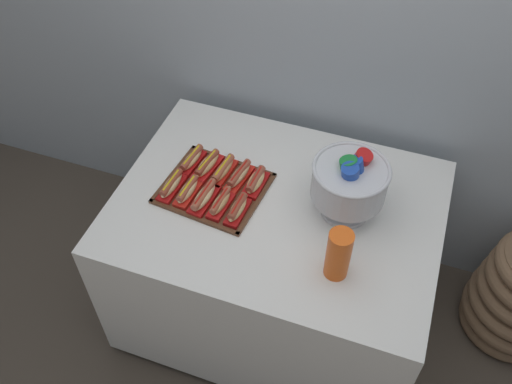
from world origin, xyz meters
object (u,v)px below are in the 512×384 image
(hot_dog_7, at_px, (223,170))
(cup_stack, at_px, (338,254))
(serving_tray, at_px, (214,188))
(hot_dog_3, at_px, (221,203))
(buffet_table, at_px, (275,259))
(hot_dog_9, at_px, (256,182))
(hot_dog_1, at_px, (188,191))
(hot_dog_8, at_px, (239,176))
(hot_dog_5, at_px, (192,160))
(punch_bowl, at_px, (350,181))
(hot_dog_2, at_px, (204,197))
(hot_dog_6, at_px, (207,165))
(hot_dog_4, at_px, (238,209))
(hot_dog_0, at_px, (172,185))

(hot_dog_7, relative_size, cup_stack, 0.83)
(serving_tray, relative_size, hot_dog_3, 2.80)
(buffet_table, relative_size, hot_dog_9, 8.22)
(serving_tray, height_order, hot_dog_1, hot_dog_1)
(hot_dog_3, height_order, hot_dog_9, same)
(serving_tray, bearing_deg, hot_dog_8, 42.04)
(hot_dog_5, xyz_separation_m, punch_bowl, (0.68, -0.03, 0.14))
(hot_dog_2, xyz_separation_m, hot_dog_6, (-0.06, 0.17, -0.00))
(hot_dog_5, xyz_separation_m, hot_dog_7, (0.15, -0.01, 0.00))
(hot_dog_1, bearing_deg, hot_dog_7, 59.87)
(hot_dog_6, bearing_deg, punch_bowl, -2.18)
(serving_tray, xyz_separation_m, hot_dog_9, (0.16, 0.07, 0.03))
(hot_dog_2, xyz_separation_m, hot_dog_4, (0.15, -0.01, 0.00))
(hot_dog_1, distance_m, punch_bowl, 0.65)
(hot_dog_2, distance_m, hot_dog_4, 0.15)
(hot_dog_1, height_order, hot_dog_8, same)
(hot_dog_4, xyz_separation_m, punch_bowl, (0.39, 0.16, 0.13))
(hot_dog_6, height_order, hot_dog_7, hot_dog_7)
(serving_tray, relative_size, hot_dog_9, 2.76)
(hot_dog_3, relative_size, hot_dog_7, 0.87)
(punch_bowl, height_order, cup_stack, punch_bowl)
(hot_dog_8, bearing_deg, punch_bowl, -1.02)
(buffet_table, bearing_deg, hot_dog_7, 164.51)
(hot_dog_2, relative_size, hot_dog_5, 1.11)
(hot_dog_3, bearing_deg, serving_tray, 126.58)
(hot_dog_1, height_order, hot_dog_2, same)
(hot_dog_5, distance_m, punch_bowl, 0.69)
(hot_dog_2, bearing_deg, hot_dog_7, 84.31)
(hot_dog_5, bearing_deg, hot_dog_8, -5.69)
(hot_dog_3, bearing_deg, hot_dog_5, 138.06)
(hot_dog_4, bearing_deg, hot_dog_2, 174.31)
(serving_tray, xyz_separation_m, hot_dog_8, (0.08, 0.07, 0.03))
(hot_dog_9, bearing_deg, hot_dog_6, 174.31)
(hot_dog_0, bearing_deg, hot_dog_7, 42.04)
(buffet_table, relative_size, hot_dog_5, 7.99)
(hot_dog_1, xyz_separation_m, punch_bowl, (0.62, 0.14, 0.14))
(buffet_table, relative_size, hot_dog_6, 7.04)
(buffet_table, relative_size, hot_dog_8, 7.23)
(hot_dog_0, relative_size, hot_dog_5, 1.03)
(hot_dog_3, bearing_deg, hot_dog_4, -5.69)
(hot_dog_7, bearing_deg, hot_dog_3, -71.24)
(buffet_table, xyz_separation_m, cup_stack, (0.30, -0.24, 0.49))
(hot_dog_8, xyz_separation_m, hot_dog_9, (0.07, -0.01, -0.00))
(serving_tray, relative_size, hot_dog_8, 2.42)
(hot_dog_7, bearing_deg, cup_stack, -28.98)
(hot_dog_9, bearing_deg, cup_stack, -35.68)
(hot_dog_5, distance_m, hot_dog_7, 0.15)
(serving_tray, height_order, cup_stack, cup_stack)
(buffet_table, distance_m, cup_stack, 0.62)
(hot_dog_0, xyz_separation_m, hot_dog_8, (0.24, 0.14, 0.00))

